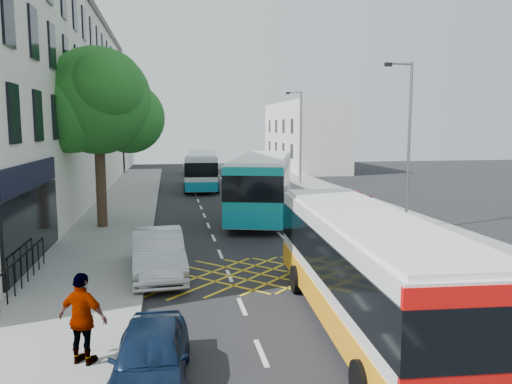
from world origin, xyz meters
name	(u,v)px	position (x,y,z in m)	size (l,w,h in m)	color
ground	(394,343)	(0.00, 0.00, 0.00)	(120.00, 120.00, 0.00)	black
pavement_left	(103,228)	(-8.50, 15.00, 0.07)	(5.00, 70.00, 0.15)	gray
pavement_right	(401,218)	(7.50, 15.00, 0.07)	(3.00, 70.00, 0.15)	gray
terrace_main	(30,101)	(-14.00, 24.49, 6.76)	(8.30, 45.00, 13.50)	beige
terrace_far	(96,128)	(-14.00, 55.00, 5.00)	(8.00, 20.00, 10.00)	silver
building_right	(304,136)	(11.00, 48.00, 4.00)	(6.00, 18.00, 8.00)	silver
street_tree	(97,102)	(-8.51, 14.97, 6.29)	(6.30, 5.70, 8.80)	#382619
lamp_near	(407,137)	(6.20, 12.00, 4.62)	(1.45, 0.15, 8.00)	slate
lamp_far	(300,133)	(6.20, 32.00, 4.62)	(1.45, 0.15, 8.00)	slate
railings	(21,271)	(-9.70, 5.30, 0.72)	(0.08, 5.60, 1.14)	black
bus_near	(365,269)	(-0.37, 0.98, 1.55)	(3.11, 10.58, 2.94)	silver
bus_mid	(263,184)	(0.18, 17.51, 1.82)	(5.99, 12.62, 3.46)	silver
bus_far	(202,170)	(-2.44, 31.19, 1.57)	(3.24, 10.78, 2.99)	silver
parked_car_blue	(151,357)	(-5.60, -1.09, 0.63)	(1.48, 3.68, 1.25)	#0E1C38
parked_car_silver	(158,254)	(-5.60, 6.40, 0.79)	(1.68, 4.81, 1.59)	#A4A7AC
red_hatchback	(349,201)	(5.50, 17.82, 0.67)	(1.87, 4.59, 1.33)	red
distant_car_grey	(198,167)	(-1.96, 44.28, 0.76)	(2.52, 5.46, 1.52)	#43464B
distant_car_silver	(266,173)	(4.08, 36.39, 0.70)	(1.65, 4.11, 1.40)	#A5A8AD
distant_car_dark	(235,166)	(2.50, 47.51, 0.58)	(1.23, 3.53, 1.16)	black
pedestrian_far	(83,319)	(-7.00, -0.13, 1.13)	(1.14, 0.48, 1.95)	gray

